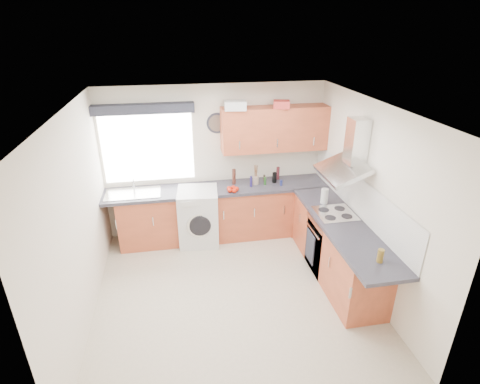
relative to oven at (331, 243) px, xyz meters
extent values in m
plane|color=beige|center=(-1.50, -0.30, -0.42)|extent=(3.60, 3.60, 0.00)
cube|color=white|center=(-1.50, -0.30, 2.08)|extent=(3.60, 3.60, 0.02)
cube|color=silver|center=(-1.50, 1.50, 0.82)|extent=(3.60, 0.02, 2.50)
cube|color=silver|center=(-1.50, -2.10, 0.82)|extent=(3.60, 0.02, 2.50)
cube|color=silver|center=(-3.30, -0.30, 0.82)|extent=(0.02, 3.60, 2.50)
cube|color=silver|center=(0.30, -0.30, 0.82)|extent=(0.02, 3.60, 2.50)
cube|color=silver|center=(-2.55, 1.49, 1.12)|extent=(1.40, 0.02, 1.10)
cube|color=#22232E|center=(-2.55, 1.40, 1.76)|extent=(1.50, 0.18, 0.14)
cube|color=white|center=(0.29, 0.00, 0.75)|extent=(0.01, 3.00, 0.54)
cube|color=#A14629|center=(-1.60, 1.21, 0.01)|extent=(3.00, 0.58, 0.86)
cube|color=#A14629|center=(0.00, 1.20, 0.01)|extent=(0.60, 0.60, 0.86)
cube|color=#A14629|center=(0.01, -0.15, 0.01)|extent=(0.58, 2.10, 0.86)
cube|color=#2C2A33|center=(-1.50, 1.20, 0.46)|extent=(3.60, 0.62, 0.05)
cube|color=#2C2A33|center=(0.00, -0.30, 0.46)|extent=(0.62, 2.42, 0.05)
cube|color=black|center=(0.00, 0.00, 0.00)|extent=(0.56, 0.58, 0.85)
cube|color=silver|center=(0.00, 0.00, 0.49)|extent=(0.52, 0.52, 0.01)
cube|color=#A14629|center=(-0.55, 1.32, 1.38)|extent=(1.70, 0.35, 0.70)
cube|color=silver|center=(-1.84, 1.10, 0.04)|extent=(0.68, 0.66, 0.92)
cylinder|color=#22232E|center=(-1.45, 1.48, 1.47)|extent=(0.33, 0.04, 0.33)
cube|color=silver|center=(-1.20, 1.22, 1.79)|extent=(0.34, 0.26, 0.13)
cube|color=#B9312C|center=(-0.49, 1.22, 1.78)|extent=(0.29, 0.26, 0.11)
cylinder|color=gray|center=(-0.87, 1.22, 0.55)|extent=(0.12, 0.12, 0.14)
cylinder|color=silver|center=(-0.03, 0.35, 0.60)|extent=(0.11, 0.11, 0.23)
cylinder|color=#201853|center=(-0.96, 1.13, 0.58)|extent=(0.04, 0.04, 0.18)
cylinder|color=navy|center=(-0.47, 1.10, 0.53)|extent=(0.04, 0.04, 0.09)
cylinder|color=#1E491A|center=(-0.72, 1.17, 0.55)|extent=(0.04, 0.04, 0.13)
cylinder|color=black|center=(-0.55, 1.23, 0.57)|extent=(0.07, 0.07, 0.17)
cylinder|color=#531D23|center=(-0.45, 1.36, 0.59)|extent=(0.05, 0.05, 0.22)
cylinder|color=#3B2E20|center=(-0.69, 1.36, 0.53)|extent=(0.04, 0.04, 0.09)
cylinder|color=#442018|center=(-1.22, 1.29, 0.61)|extent=(0.06, 0.06, 0.26)
cylinder|color=brown|center=(0.03, -1.16, 0.56)|extent=(0.07, 0.07, 0.16)
camera|label=1|loc=(-2.13, -4.30, 2.94)|focal=28.00mm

